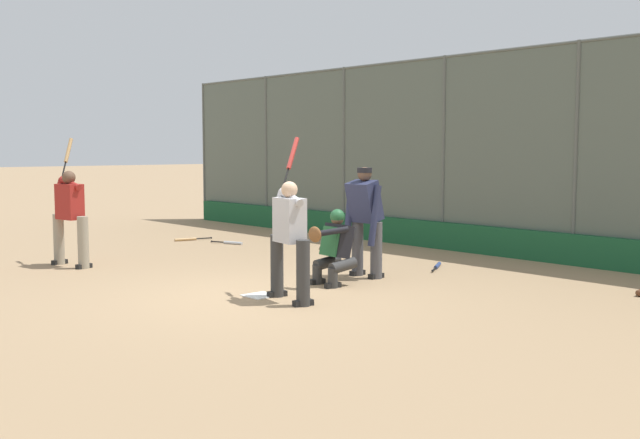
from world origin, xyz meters
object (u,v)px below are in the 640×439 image
Objects in this scene: catcher_behind_plate at (333,246)px; spare_bat_near_backstop at (437,266)px; spare_bat_by_padding at (231,243)px; spare_bat_third_base_side at (188,239)px; umpire_home at (365,218)px; batter_at_plate at (290,236)px; batter_on_deck at (70,214)px.

catcher_behind_plate reaches higher than spare_bat_near_backstop.
spare_bat_by_padding is 0.90× the size of spare_bat_third_base_side.
spare_bat_near_backstop and spare_bat_by_padding have the same top height.
spare_bat_third_base_side is (6.17, -0.52, -0.94)m from umpire_home.
batter_at_plate is at bearing 116.79° from catcher_behind_plate.
batter_on_deck is 4.13m from spare_bat_third_base_side.
batter_at_plate reaches higher than umpire_home.
spare_bat_by_padding is 1.23m from spare_bat_third_base_side.
batter_at_plate reaches higher than spare_bat_third_base_side.
spare_bat_third_base_side is (1.18, 0.34, 0.00)m from spare_bat_by_padding.
spare_bat_by_padding is (0.63, -3.94, -0.90)m from batter_on_deck.
batter_at_plate is at bearing -48.43° from spare_bat_by_padding.
spare_bat_near_backstop is 0.97× the size of spare_bat_by_padding.
spare_bat_near_backstop is 5.24m from spare_bat_by_padding.
batter_at_plate is 2.87× the size of spare_bat_by_padding.
batter_on_deck is 4.09m from spare_bat_by_padding.
catcher_behind_plate is (0.49, -1.29, -0.30)m from batter_at_plate.
spare_bat_third_base_side is (6.82, -2.68, -0.88)m from batter_at_plate.
batter_at_plate is 2.95× the size of spare_bat_near_backstop.
batter_on_deck is (4.52, 2.22, 0.33)m from catcher_behind_plate.
catcher_behind_plate is at bearing 148.27° from spare_bat_near_backstop.
catcher_behind_plate is 2.55m from spare_bat_near_backstop.
umpire_home reaches higher than catcher_behind_plate.
umpire_home is at bearing -153.53° from batter_on_deck.
spare_bat_near_backstop is at bearing -72.35° from batter_at_plate.
catcher_behind_plate is 6.50m from spare_bat_third_base_side.
umpire_home is 0.79× the size of batter_on_deck.
umpire_home is at bearing -73.41° from catcher_behind_plate.
spare_bat_by_padding is (4.98, -0.86, -0.94)m from umpire_home.
spare_bat_by_padding is at bearing 67.61° from spare_bat_near_backstop.
spare_bat_near_backstop is at bearing -97.81° from umpire_home.
batter_on_deck is at bearing 34.46° from umpire_home.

